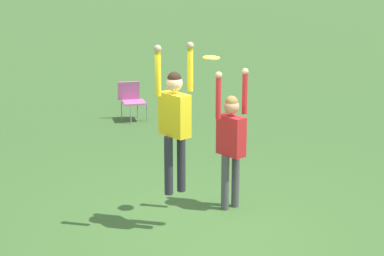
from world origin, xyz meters
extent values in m
plane|color=#3D662D|center=(0.00, 0.00, 0.00)|extent=(120.00, 120.00, 0.00)
cylinder|color=#2D2D38|center=(-0.53, 0.14, 0.95)|extent=(0.12, 0.12, 0.83)
cylinder|color=#2D2D38|center=(-0.32, 0.14, 0.95)|extent=(0.12, 0.12, 0.83)
cube|color=yellow|center=(-0.42, 0.14, 1.66)|extent=(0.25, 0.49, 0.59)
sphere|color=beige|center=(-0.42, 0.14, 2.09)|extent=(0.22, 0.22, 0.22)
sphere|color=black|center=(-0.42, 0.14, 2.15)|extent=(0.19, 0.19, 0.19)
cylinder|color=yellow|center=(-0.68, 0.14, 2.26)|extent=(0.08, 0.08, 0.62)
sphere|color=beige|center=(-0.68, 0.14, 2.57)|extent=(0.10, 0.10, 0.10)
cylinder|color=yellow|center=(-0.16, 0.14, 2.26)|extent=(0.08, 0.08, 0.62)
sphere|color=beige|center=(-0.16, 0.14, 2.57)|extent=(0.10, 0.10, 0.10)
cylinder|color=#4C4C51|center=(0.57, 0.27, 0.42)|extent=(0.12, 0.12, 0.85)
cylinder|color=#4C4C51|center=(0.77, 0.27, 0.42)|extent=(0.12, 0.12, 0.85)
cube|color=red|center=(0.67, 0.27, 1.15)|extent=(0.25, 0.46, 0.60)
sphere|color=tan|center=(0.67, 0.27, 1.59)|extent=(0.23, 0.23, 0.23)
sphere|color=olive|center=(0.67, 0.27, 1.66)|extent=(0.20, 0.20, 0.20)
cylinder|color=red|center=(0.42, 0.27, 1.77)|extent=(0.08, 0.08, 0.64)
sphere|color=tan|center=(0.42, 0.27, 2.09)|extent=(0.10, 0.10, 0.10)
cylinder|color=red|center=(0.92, 0.27, 1.77)|extent=(0.08, 0.08, 0.64)
sphere|color=tan|center=(0.92, 0.27, 2.09)|extent=(0.10, 0.10, 0.10)
cylinder|color=yellow|center=(0.24, 0.20, 2.36)|extent=(0.24, 0.24, 0.03)
cylinder|color=gray|center=(1.93, 5.49, 0.23)|extent=(0.02, 0.02, 0.45)
cylinder|color=gray|center=(2.36, 5.49, 0.23)|extent=(0.02, 0.02, 0.45)
cylinder|color=gray|center=(1.93, 5.92, 0.23)|extent=(0.02, 0.02, 0.45)
cylinder|color=gray|center=(2.36, 5.92, 0.23)|extent=(0.02, 0.02, 0.45)
cube|color=#C666A3|center=(2.14, 5.70, 0.44)|extent=(0.65, 0.65, 0.04)
cube|color=#C666A3|center=(2.14, 5.94, 0.67)|extent=(0.51, 0.29, 0.44)
camera|label=1|loc=(-5.07, -6.88, 3.77)|focal=60.00mm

